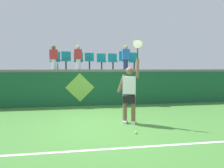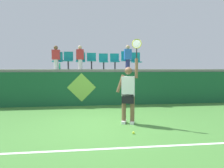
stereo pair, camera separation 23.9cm
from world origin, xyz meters
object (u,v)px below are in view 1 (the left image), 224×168
at_px(tennis_ball, 136,132).
at_px(stadium_chair_7, 134,60).
at_px(stadium_chair_4, 101,61).
at_px(spectator_0, 54,57).
at_px(stadium_chair_2, 78,60).
at_px(spectator_1, 78,57).
at_px(stadium_chair_0, 55,60).
at_px(spectator_2, 126,57).
at_px(stadium_chair_5, 113,60).
at_px(stadium_chair_6, 124,59).
at_px(stadium_chair_1, 66,59).
at_px(stadium_chair_3, 89,60).
at_px(tennis_player, 129,92).
at_px(water_bottle, 58,66).

bearing_deg(tennis_ball, stadium_chair_7, 75.69).
height_order(stadium_chair_4, spectator_0, spectator_0).
xyz_separation_m(stadium_chair_2, spectator_1, (0.00, -0.40, 0.12)).
bearing_deg(stadium_chair_0, stadium_chair_4, -0.14).
relative_size(stadium_chair_2, stadium_chair_4, 1.05).
distance_m(stadium_chair_0, spectator_2, 3.34).
bearing_deg(stadium_chair_5, stadium_chair_6, 0.63).
distance_m(stadium_chair_1, stadium_chair_5, 2.25).
xyz_separation_m(stadium_chair_3, spectator_0, (-1.60, -0.42, 0.10)).
xyz_separation_m(stadium_chair_2, spectator_2, (2.22, -0.46, 0.15)).
distance_m(stadium_chair_2, spectator_1, 0.42).
distance_m(tennis_player, spectator_0, 4.42).
bearing_deg(stadium_chair_7, water_bottle, -170.19).
relative_size(stadium_chair_7, spectator_0, 0.78).
relative_size(stadium_chair_1, spectator_2, 0.75).
distance_m(water_bottle, spectator_2, 3.16).
relative_size(stadium_chair_7, spectator_2, 0.74).
bearing_deg(tennis_ball, stadium_chair_3, 102.37).
bearing_deg(tennis_player, spectator_0, 129.03).
bearing_deg(stadium_chair_1, spectator_1, -34.63).
xyz_separation_m(water_bottle, spectator_2, (3.12, 0.16, 0.46)).
distance_m(tennis_ball, stadium_chair_6, 5.16).
xyz_separation_m(stadium_chair_4, stadium_chair_6, (1.11, 0.01, 0.08)).
bearing_deg(spectator_2, water_bottle, -177.08).
relative_size(water_bottle, stadium_chair_1, 0.32).
distance_m(water_bottle, stadium_chair_0, 0.72).
xyz_separation_m(water_bottle, spectator_0, (-0.18, 0.20, 0.42)).
bearing_deg(stadium_chair_2, stadium_chair_3, -0.72).
xyz_separation_m(tennis_player, water_bottle, (-2.49, 3.10, 0.80)).
height_order(tennis_ball, stadium_chair_3, stadium_chair_3).
height_order(stadium_chair_4, stadium_chair_7, stadium_chair_7).
bearing_deg(water_bottle, spectator_1, 13.85).
bearing_deg(tennis_player, stadium_chair_4, 97.47).
height_order(water_bottle, stadium_chair_1, stadium_chair_1).
bearing_deg(stadium_chair_4, spectator_0, -169.11).
height_order(tennis_ball, water_bottle, water_bottle).
bearing_deg(spectator_2, tennis_player, -100.84).
height_order(stadium_chair_6, stadium_chair_7, stadium_chair_6).
xyz_separation_m(stadium_chair_0, spectator_2, (3.30, -0.47, 0.14)).
xyz_separation_m(stadium_chair_3, stadium_chair_5, (1.14, 0.00, -0.03)).
distance_m(tennis_player, tennis_ball, 1.32).
distance_m(stadium_chair_5, spectator_0, 2.78).
xyz_separation_m(stadium_chair_0, stadium_chair_4, (2.19, -0.01, -0.02)).
bearing_deg(stadium_chair_5, spectator_0, -171.30).
bearing_deg(stadium_chair_5, tennis_ball, -91.47).
xyz_separation_m(water_bottle, stadium_chair_0, (-0.18, 0.63, 0.31)).
bearing_deg(stadium_chair_0, spectator_2, -8.05).
xyz_separation_m(tennis_player, stadium_chair_7, (1.14, 3.73, 1.11)).
distance_m(stadium_chair_4, stadium_chair_7, 1.63).
xyz_separation_m(stadium_chair_0, spectator_1, (1.08, -0.40, 0.12)).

